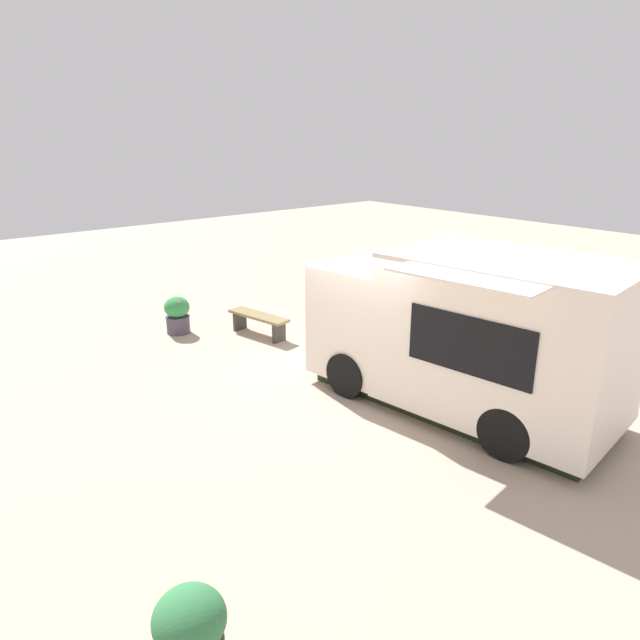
% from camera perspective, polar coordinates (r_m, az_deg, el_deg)
% --- Properties ---
extents(ground_plane, '(40.00, 40.00, 0.00)m').
position_cam_1_polar(ground_plane, '(10.03, 4.83, -7.05)').
color(ground_plane, tan).
extents(food_truck, '(3.06, 5.08, 2.57)m').
position_cam_1_polar(food_truck, '(9.28, 14.41, -1.49)').
color(food_truck, white).
rests_on(food_truck, ground_plane).
extents(person_customer, '(0.78, 0.60, 0.88)m').
position_cam_1_polar(person_customer, '(13.78, 13.53, 1.14)').
color(person_customer, olive).
rests_on(person_customer, ground_plane).
extents(planter_flowering_near, '(0.55, 0.55, 0.83)m').
position_cam_1_polar(planter_flowering_near, '(13.03, -14.04, 0.56)').
color(planter_flowering_near, '#4B4250').
rests_on(planter_flowering_near, ground_plane).
extents(planter_flowering_far, '(0.60, 0.60, 0.84)m').
position_cam_1_polar(planter_flowering_far, '(5.36, -12.77, -28.14)').
color(planter_flowering_far, '#50464B').
rests_on(planter_flowering_far, ground_plane).
extents(plaza_bench, '(0.65, 1.58, 0.48)m').
position_cam_1_polar(plaza_bench, '(12.57, -6.15, 0.02)').
color(plaza_bench, olive).
rests_on(plaza_bench, ground_plane).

